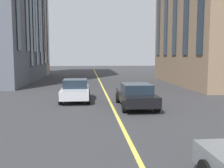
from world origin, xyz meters
TOP-DOWN VIEW (x-y plane):
  - lane_centre_line at (20.00, 0.00)m, footprint 80.00×0.16m
  - car_black_near at (18.38, -1.34)m, footprint 4.40×1.95m
  - car_silver_far at (20.89, 2.22)m, footprint 3.90×1.89m

SIDE VIEW (x-z plane):
  - lane_centre_line at x=20.00m, z-range 0.00..0.01m
  - car_silver_far at x=20.89m, z-range 0.00..1.40m
  - car_black_near at x=18.38m, z-range 0.02..1.39m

